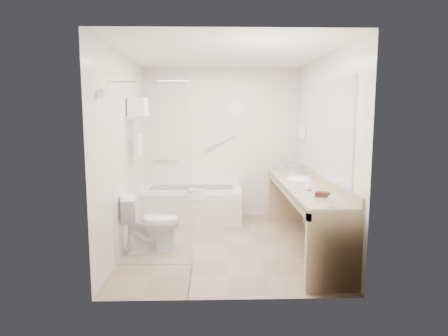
{
  "coord_description": "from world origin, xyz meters",
  "views": [
    {
      "loc": [
        -0.15,
        -5.18,
        1.77
      ],
      "look_at": [
        0.0,
        0.3,
        1.0
      ],
      "focal_mm": 32.0,
      "sensor_mm": 36.0,
      "label": 1
    }
  ],
  "objects_px": {
    "water_bottle_left": "(289,174)",
    "vanity_counter": "(304,200)",
    "toilet": "(151,223)",
    "amenity_basket": "(323,194)",
    "bathtub": "(192,204)"
  },
  "relations": [
    {
      "from": "toilet",
      "to": "amenity_basket",
      "type": "height_order",
      "value": "amenity_basket"
    },
    {
      "from": "water_bottle_left",
      "to": "toilet",
      "type": "bearing_deg",
      "value": -166.78
    },
    {
      "from": "toilet",
      "to": "amenity_basket",
      "type": "xyz_separation_m",
      "value": [
        2.0,
        -0.71,
        0.51
      ]
    },
    {
      "from": "toilet",
      "to": "water_bottle_left",
      "type": "xyz_separation_m",
      "value": [
        1.85,
        0.43,
        0.56
      ]
    },
    {
      "from": "toilet",
      "to": "amenity_basket",
      "type": "bearing_deg",
      "value": -121.29
    },
    {
      "from": "water_bottle_left",
      "to": "vanity_counter",
      "type": "bearing_deg",
      "value": -70.91
    },
    {
      "from": "amenity_basket",
      "to": "water_bottle_left",
      "type": "height_order",
      "value": "water_bottle_left"
    },
    {
      "from": "toilet",
      "to": "vanity_counter",
      "type": "bearing_deg",
      "value": -99.9
    },
    {
      "from": "bathtub",
      "to": "water_bottle_left",
      "type": "bearing_deg",
      "value": -36.21
    },
    {
      "from": "bathtub",
      "to": "vanity_counter",
      "type": "relative_size",
      "value": 0.59
    },
    {
      "from": "vanity_counter",
      "to": "amenity_basket",
      "type": "bearing_deg",
      "value": -88.17
    },
    {
      "from": "vanity_counter",
      "to": "water_bottle_left",
      "type": "bearing_deg",
      "value": 109.09
    },
    {
      "from": "bathtub",
      "to": "toilet",
      "type": "height_order",
      "value": "toilet"
    },
    {
      "from": "amenity_basket",
      "to": "vanity_counter",
      "type": "bearing_deg",
      "value": 91.83
    },
    {
      "from": "water_bottle_left",
      "to": "bathtub",
      "type": "bearing_deg",
      "value": 143.79
    }
  ]
}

